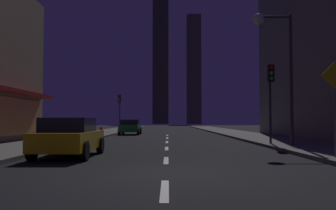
{
  "coord_description": "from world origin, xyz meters",
  "views": [
    {
      "loc": [
        0.06,
        -8.96,
        1.34
      ],
      "look_at": [
        0.0,
        27.55,
        2.95
      ],
      "focal_mm": 38.43,
      "sensor_mm": 36.0,
      "label": 1
    }
  ],
  "objects_px": {
    "pedestrian_crossing_sign": "(336,100)",
    "traffic_light_far_left": "(120,105)",
    "car_parked_far": "(131,127)",
    "traffic_light_near_right": "(271,86)",
    "car_parked_near": "(70,137)",
    "fire_hydrant_far_left": "(102,131)",
    "street_lamp_right": "(275,46)"
  },
  "relations": [
    {
      "from": "traffic_light_near_right",
      "to": "pedestrian_crossing_sign",
      "type": "bearing_deg",
      "value": -89.19
    },
    {
      "from": "pedestrian_crossing_sign",
      "to": "traffic_light_far_left",
      "type": "bearing_deg",
      "value": 110.75
    },
    {
      "from": "car_parked_far",
      "to": "street_lamp_right",
      "type": "distance_m",
      "value": 19.77
    },
    {
      "from": "car_parked_far",
      "to": "pedestrian_crossing_sign",
      "type": "xyz_separation_m",
      "value": [
        9.2,
        -23.02,
        1.28
      ]
    },
    {
      "from": "car_parked_near",
      "to": "traffic_light_far_left",
      "type": "relative_size",
      "value": 1.01
    },
    {
      "from": "traffic_light_near_right",
      "to": "pedestrian_crossing_sign",
      "type": "xyz_separation_m",
      "value": [
        0.1,
        -7.07,
        -1.18
      ]
    },
    {
      "from": "car_parked_far",
      "to": "fire_hydrant_far_left",
      "type": "bearing_deg",
      "value": -129.13
    },
    {
      "from": "traffic_light_near_right",
      "to": "pedestrian_crossing_sign",
      "type": "relative_size",
      "value": 1.33
    },
    {
      "from": "car_parked_far",
      "to": "traffic_light_near_right",
      "type": "relative_size",
      "value": 1.01
    },
    {
      "from": "car_parked_far",
      "to": "fire_hydrant_far_left",
      "type": "distance_m",
      "value": 3.66
    },
    {
      "from": "traffic_light_far_left",
      "to": "street_lamp_right",
      "type": "distance_m",
      "value": 25.84
    },
    {
      "from": "car_parked_far",
      "to": "pedestrian_crossing_sign",
      "type": "bearing_deg",
      "value": -68.21
    },
    {
      "from": "car_parked_far",
      "to": "street_lamp_right",
      "type": "relative_size",
      "value": 0.64
    },
    {
      "from": "fire_hydrant_far_left",
      "to": "traffic_light_near_right",
      "type": "bearing_deg",
      "value": -49.02
    },
    {
      "from": "car_parked_near",
      "to": "pedestrian_crossing_sign",
      "type": "height_order",
      "value": "pedestrian_crossing_sign"
    },
    {
      "from": "car_parked_far",
      "to": "fire_hydrant_far_left",
      "type": "height_order",
      "value": "car_parked_far"
    },
    {
      "from": "street_lamp_right",
      "to": "traffic_light_far_left",
      "type": "bearing_deg",
      "value": 114.97
    },
    {
      "from": "car_parked_near",
      "to": "traffic_light_near_right",
      "type": "xyz_separation_m",
      "value": [
        9.1,
        5.56,
        2.45
      ]
    },
    {
      "from": "car_parked_far",
      "to": "street_lamp_right",
      "type": "bearing_deg",
      "value": -62.26
    },
    {
      "from": "car_parked_far",
      "to": "traffic_light_far_left",
      "type": "height_order",
      "value": "traffic_light_far_left"
    },
    {
      "from": "fire_hydrant_far_left",
      "to": "street_lamp_right",
      "type": "height_order",
      "value": "street_lamp_right"
    },
    {
      "from": "traffic_light_near_right",
      "to": "street_lamp_right",
      "type": "xyz_separation_m",
      "value": [
        -0.12,
        -1.13,
        1.87
      ]
    },
    {
      "from": "car_parked_far",
      "to": "traffic_light_far_left",
      "type": "bearing_deg",
      "value": 106.81
    },
    {
      "from": "fire_hydrant_far_left",
      "to": "traffic_light_far_left",
      "type": "xyz_separation_m",
      "value": [
        0.4,
        9.11,
        2.74
      ]
    },
    {
      "from": "car_parked_far",
      "to": "traffic_light_far_left",
      "type": "relative_size",
      "value": 1.01
    },
    {
      "from": "car_parked_near",
      "to": "fire_hydrant_far_left",
      "type": "distance_m",
      "value": 18.83
    },
    {
      "from": "pedestrian_crossing_sign",
      "to": "street_lamp_right",
      "type": "bearing_deg",
      "value": 92.12
    },
    {
      "from": "fire_hydrant_far_left",
      "to": "street_lamp_right",
      "type": "distance_m",
      "value": 18.75
    },
    {
      "from": "traffic_light_near_right",
      "to": "street_lamp_right",
      "type": "bearing_deg",
      "value": -96.09
    },
    {
      "from": "fire_hydrant_far_left",
      "to": "street_lamp_right",
      "type": "bearing_deg",
      "value": -51.63
    },
    {
      "from": "traffic_light_far_left",
      "to": "traffic_light_near_right",
      "type": "bearing_deg",
      "value": -63.68
    },
    {
      "from": "traffic_light_far_left",
      "to": "pedestrian_crossing_sign",
      "type": "xyz_separation_m",
      "value": [
        11.1,
        -29.3,
        -1.18
      ]
    }
  ]
}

